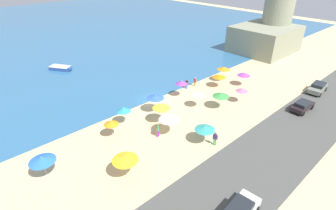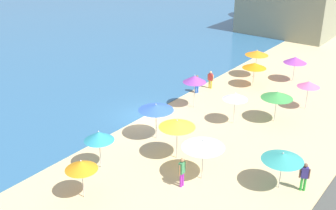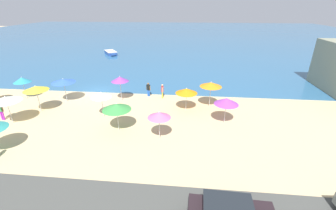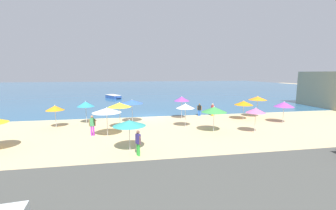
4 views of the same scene
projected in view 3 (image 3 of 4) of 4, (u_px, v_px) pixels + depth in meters
The scene contains 17 objects.
ground_plane at pixel (96, 92), 26.31m from camera, with size 160.00×160.00×0.00m, color #D3B887.
sea at pixel (159, 34), 76.20m from camera, with size 150.00×110.00×0.05m, color #2F648F.
beach_umbrella_0 at pixel (36, 88), 20.68m from camera, with size 2.23×2.23×2.63m.
beach_umbrella_1 at pixel (101, 95), 19.80m from camera, with size 1.81×1.81×2.41m.
beach_umbrella_4 at pixel (117, 107), 17.61m from camera, with size 2.29×2.29×2.39m.
beach_umbrella_5 at pixel (211, 84), 21.67m from camera, with size 2.13×2.13×2.63m.
beach_umbrella_6 at pixel (63, 81), 22.96m from camera, with size 2.35×2.35×2.53m.
beach_umbrella_7 at pixel (22, 80), 23.79m from camera, with size 1.77×1.77×2.44m.
beach_umbrella_8 at pixel (6, 99), 18.55m from camera, with size 2.43×2.43×2.54m.
beach_umbrella_9 at pixel (186, 91), 21.19m from camera, with size 2.09×2.09×2.25m.
beach_umbrella_10 at pixel (226, 101), 18.75m from camera, with size 2.05×2.05×2.37m.
beach_umbrella_13 at pixel (120, 79), 23.10m from camera, with size 1.81×1.81×2.72m.
beach_umbrella_14 at pixel (159, 115), 16.37m from camera, with size 1.72×1.72×2.33m.
bather_1 at pixel (162, 90), 24.38m from camera, with size 0.28×0.56×1.58m.
bather_2 at pixel (148, 89), 24.84m from camera, with size 0.50×0.37×1.58m.
bather_3 at pixel (0, 110), 19.63m from camera, with size 0.57×0.23×1.77m.
skiff_nearshore at pixel (111, 53), 45.65m from camera, with size 3.52×4.21×0.71m.
Camera 3 is at (10.81, -23.65, 9.43)m, focal length 24.00 mm.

